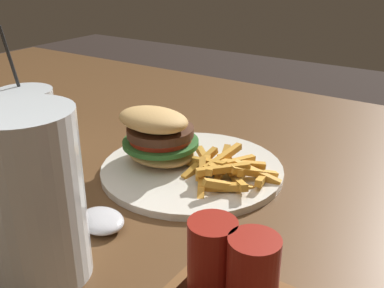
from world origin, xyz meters
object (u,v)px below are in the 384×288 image
juice_glass (29,129)px  spoon (98,218)px  meal_plate_near (177,152)px  beer_glass (33,200)px

juice_glass → spoon: bearing=160.6°
meal_plate_near → beer_glass: bearing=94.9°
juice_glass → beer_glass: bearing=144.0°
beer_glass → juice_glass: 0.29m
beer_glass → spoon: (0.02, -0.09, -0.08)m
beer_glass → spoon: bearing=-79.4°
juice_glass → spoon: (-0.21, 0.08, -0.04)m
meal_plate_near → spoon: meal_plate_near is taller
meal_plate_near → beer_glass: (-0.02, 0.26, 0.05)m
beer_glass → juice_glass: size_ratio=0.85×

